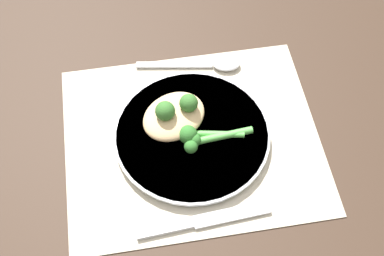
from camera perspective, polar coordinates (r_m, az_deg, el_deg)
The scene contains 10 objects.
ground_plane at distance 0.85m, azimuth -0.00°, elevation -1.21°, with size 3.00×3.00×0.00m, color #332319.
placemat at distance 0.85m, azimuth -0.00°, elevation -1.14°, with size 0.40×0.34×0.00m.
plate at distance 0.84m, azimuth -0.00°, elevation -0.77°, with size 0.25×0.25×0.01m.
chicken_fillet at distance 0.84m, azimuth -1.95°, elevation 1.26°, with size 0.13×0.13×0.03m.
pesto_dollop_primary at distance 0.82m, azimuth -0.61°, elevation 2.65°, with size 0.03×0.03×0.03m.
pesto_dollop_secondary at distance 0.81m, azimuth -2.89°, elevation 1.83°, with size 0.03×0.03×0.03m.
broccoli_stalk_left at distance 0.83m, azimuth -0.86°, elevation -0.24°, with size 0.13×0.05×0.02m.
broccoli_stalk_rear at distance 0.82m, azimuth 0.54°, elevation -1.05°, with size 0.12×0.05×0.03m.
knife at distance 0.78m, azimuth 1.10°, elevation -9.89°, with size 0.20×0.03×0.01m.
spoon at distance 0.93m, azimuth 2.30°, elevation 6.87°, with size 0.18×0.05×0.01m.
Camera 1 is at (0.07, 0.44, 0.72)m, focal length 50.00 mm.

